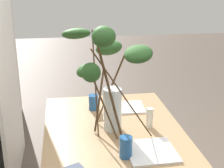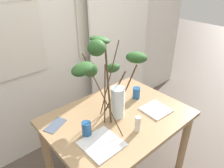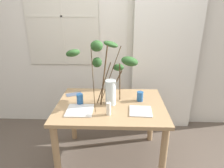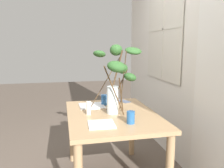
{
  "view_description": "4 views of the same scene",
  "coord_description": "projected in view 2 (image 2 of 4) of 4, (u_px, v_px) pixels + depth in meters",
  "views": [
    {
      "loc": [
        -1.87,
        0.3,
        1.73
      ],
      "look_at": [
        0.08,
        -0.0,
        1.04
      ],
      "focal_mm": 51.91,
      "sensor_mm": 36.0,
      "label": 1
    },
    {
      "loc": [
        -1.01,
        -1.07,
        1.9
      ],
      "look_at": [
        -0.06,
        0.01,
        1.09
      ],
      "focal_mm": 33.89,
      "sensor_mm": 36.0,
      "label": 2
    },
    {
      "loc": [
        0.08,
        -1.98,
        1.76
      ],
      "look_at": [
        0.02,
        -0.05,
        1.01
      ],
      "focal_mm": 31.61,
      "sensor_mm": 36.0,
      "label": 3
    },
    {
      "loc": [
        2.2,
        -0.48,
        1.44
      ],
      "look_at": [
        -0.06,
        0.01,
        1.05
      ],
      "focal_mm": 36.57,
      "sensor_mm": 36.0,
      "label": 4
    }
  ],
  "objects": [
    {
      "name": "dining_table",
      "position": [
        118.0,
        127.0,
        1.9
      ],
      "size": [
        1.2,
        0.9,
        0.75
      ],
      "color": "tan",
      "rests_on": "ground"
    },
    {
      "name": "curtain_sheer_side",
      "position": [
        121.0,
        39.0,
        2.59
      ],
      "size": [
        0.92,
        0.03,
        2.23
      ],
      "primitive_type": "cube",
      "color": "white",
      "rests_on": "ground"
    },
    {
      "name": "vase_with_branches",
      "position": [
        112.0,
        73.0,
        1.67
      ],
      "size": [
        0.75,
        0.53,
        0.7
      ],
      "color": "silver",
      "rests_on": "dining_table"
    },
    {
      "name": "pillar_candle",
      "position": [
        138.0,
        124.0,
        1.65
      ],
      "size": [
        0.05,
        0.05,
        0.15
      ],
      "color": "silver",
      "rests_on": "dining_table"
    },
    {
      "name": "plate_square_right",
      "position": [
        156.0,
        110.0,
        1.92
      ],
      "size": [
        0.24,
        0.24,
        0.01
      ],
      "primitive_type": "cube",
      "rotation": [
        0.0,
        0.0,
        -0.05
      ],
      "color": "white",
      "rests_on": "dining_table"
    },
    {
      "name": "drinking_glass_blue_left",
      "position": [
        87.0,
        129.0,
        1.61
      ],
      "size": [
        0.07,
        0.07,
        0.12
      ],
      "primitive_type": "cylinder",
      "color": "#235693",
      "rests_on": "dining_table"
    },
    {
      "name": "plate_square_left",
      "position": [
        102.0,
        144.0,
        1.55
      ],
      "size": [
        0.28,
        0.28,
        0.01
      ],
      "primitive_type": "cube",
      "rotation": [
        0.0,
        0.0,
        0.02
      ],
      "color": "white",
      "rests_on": "dining_table"
    },
    {
      "name": "napkin_folded",
      "position": [
        56.0,
        125.0,
        1.74
      ],
      "size": [
        0.22,
        0.17,
        0.0
      ],
      "primitive_type": "cube",
      "rotation": [
        0.0,
        0.0,
        0.43
      ],
      "color": "#4C566B",
      "rests_on": "dining_table"
    },
    {
      "name": "back_wall_with_windows",
      "position": [
        54.0,
        7.0,
        2.07
      ],
      "size": [
        4.39,
        0.14,
        3.09
      ],
      "color": "silver",
      "rests_on": "ground"
    },
    {
      "name": "drinking_glass_blue_right",
      "position": [
        136.0,
        93.0,
        2.07
      ],
      "size": [
        0.07,
        0.07,
        0.11
      ],
      "primitive_type": "cylinder",
      "color": "#235693",
      "rests_on": "dining_table"
    }
  ]
}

